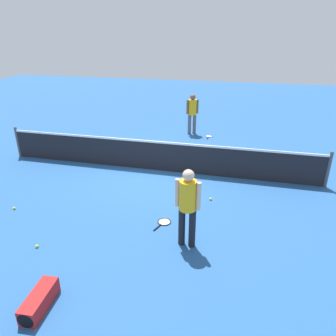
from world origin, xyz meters
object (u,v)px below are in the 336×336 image
(tennis_ball_by_net, at_px, (211,199))
(tennis_ball_baseline, at_px, (37,246))
(tennis_ball_near_player, at_px, (14,208))
(equipment_bag, at_px, (38,302))
(player_near_side, at_px, (188,202))
(tennis_racket_far_player, at_px, (209,136))
(player_far_side, at_px, (192,111))
(tennis_racket_near_player, at_px, (164,222))

(tennis_ball_by_net, distance_m, tennis_ball_baseline, 4.29)
(tennis_ball_near_player, distance_m, equipment_bag, 3.54)
(player_near_side, relative_size, equipment_bag, 2.07)
(tennis_racket_far_player, height_order, equipment_bag, equipment_bag)
(player_far_side, distance_m, tennis_ball_by_net, 5.90)
(tennis_ball_by_net, bearing_deg, player_far_side, 104.84)
(tennis_racket_far_player, bearing_deg, player_far_side, 164.04)
(player_far_side, xyz_separation_m, tennis_ball_by_net, (1.49, -5.62, -0.98))
(tennis_ball_by_net, height_order, equipment_bag, equipment_bag)
(tennis_ball_near_player, bearing_deg, equipment_bag, -45.91)
(tennis_ball_near_player, height_order, tennis_ball_baseline, same)
(tennis_ball_near_player, bearing_deg, tennis_racket_near_player, 4.82)
(tennis_racket_far_player, bearing_deg, tennis_ball_baseline, -106.83)
(player_near_side, bearing_deg, equipment_bag, -131.87)
(player_near_side, relative_size, tennis_ball_by_net, 25.76)
(player_far_side, bearing_deg, tennis_ball_by_net, -75.16)
(tennis_racket_near_player, bearing_deg, player_far_side, 94.64)
(tennis_ball_by_net, height_order, tennis_ball_baseline, same)
(tennis_racket_far_player, distance_m, equipment_bag, 9.72)
(player_near_side, height_order, player_far_side, same)
(tennis_ball_by_net, xyz_separation_m, tennis_ball_baseline, (-3.22, -2.84, 0.00))
(player_far_side, bearing_deg, equipment_bag, -94.28)
(tennis_racket_near_player, height_order, tennis_ball_by_net, tennis_ball_by_net)
(player_near_side, height_order, tennis_racket_far_player, player_near_side)
(tennis_ball_by_net, bearing_deg, player_near_side, -97.42)
(tennis_racket_far_player, relative_size, tennis_ball_baseline, 8.96)
(tennis_racket_near_player, relative_size, tennis_ball_near_player, 9.19)
(player_near_side, distance_m, tennis_ball_by_net, 2.24)
(tennis_racket_near_player, distance_m, tennis_ball_baseline, 2.74)
(player_far_side, distance_m, tennis_racket_near_player, 7.05)
(tennis_racket_near_player, distance_m, tennis_ball_near_player, 3.77)
(player_far_side, relative_size, tennis_racket_near_player, 2.80)
(player_near_side, height_order, tennis_ball_baseline, player_near_side)
(player_far_side, bearing_deg, player_near_side, -80.85)
(tennis_racket_near_player, bearing_deg, equipment_bag, -114.46)
(player_near_side, bearing_deg, tennis_racket_near_player, 134.91)
(tennis_ball_near_player, xyz_separation_m, tennis_ball_by_net, (4.69, 1.65, 0.00))
(player_near_side, distance_m, tennis_ball_baseline, 3.22)
(tennis_racket_far_player, bearing_deg, equipment_bag, -98.89)
(tennis_racket_near_player, relative_size, tennis_ball_by_net, 9.19)
(player_near_side, xyz_separation_m, tennis_ball_baseline, (-2.95, -0.84, -0.98))
(tennis_racket_far_player, relative_size, tennis_ball_by_net, 8.96)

